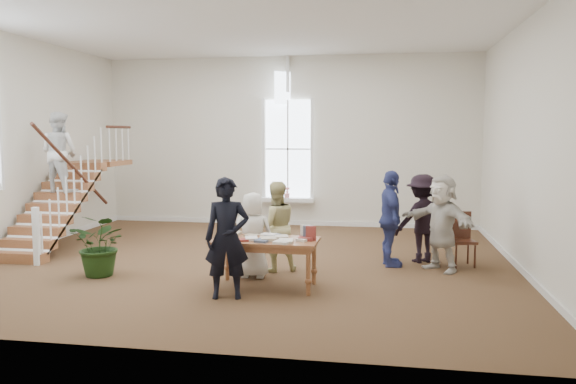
% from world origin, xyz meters
% --- Properties ---
extents(ground, '(10.00, 10.00, 0.00)m').
position_xyz_m(ground, '(0.00, 0.00, 0.00)').
color(ground, '#4C371D').
rests_on(ground, ground).
extents(room_shell, '(10.49, 10.00, 10.00)m').
position_xyz_m(room_shell, '(-0.00, 4.39, 0.40)').
color(room_shell, silver).
rests_on(room_shell, ground).
extents(staircase, '(1.10, 4.10, 2.92)m').
position_xyz_m(staircase, '(-4.34, 0.75, 1.62)').
color(staircase, brown).
rests_on(staircase, ground).
extents(library_table, '(1.69, 0.87, 0.85)m').
position_xyz_m(library_table, '(0.69, -1.72, 0.71)').
color(library_table, brown).
rests_on(library_table, ground).
extents(police_officer, '(0.74, 0.57, 1.82)m').
position_xyz_m(police_officer, '(0.23, -2.37, 0.91)').
color(police_officer, black).
rests_on(police_officer, ground).
extents(elderly_woman, '(0.75, 0.51, 1.47)m').
position_xyz_m(elderly_woman, '(0.33, -1.12, 0.74)').
color(elderly_woman, silver).
rests_on(elderly_woman, ground).
extents(person_yellow, '(0.97, 0.89, 1.62)m').
position_xyz_m(person_yellow, '(0.63, -0.62, 0.81)').
color(person_yellow, '#CBC17F').
rests_on(person_yellow, ground).
extents(woman_cluster_a, '(0.61, 1.11, 1.79)m').
position_xyz_m(woman_cluster_a, '(2.67, 0.10, 0.89)').
color(woman_cluster_a, navy).
rests_on(woman_cluster_a, ground).
extents(woman_cluster_b, '(1.26, 1.07, 1.69)m').
position_xyz_m(woman_cluster_b, '(3.27, 0.55, 0.85)').
color(woman_cluster_b, black).
rests_on(woman_cluster_b, ground).
extents(woman_cluster_c, '(1.47, 1.54, 1.74)m').
position_xyz_m(woman_cluster_c, '(3.57, -0.10, 0.87)').
color(woman_cluster_c, beige).
rests_on(woman_cluster_c, ground).
extents(floor_plant, '(1.06, 0.94, 1.09)m').
position_xyz_m(floor_plant, '(-2.27, -1.48, 0.55)').
color(floor_plant, black).
rests_on(floor_plant, ground).
extents(side_chair, '(0.52, 0.52, 1.00)m').
position_xyz_m(side_chair, '(3.98, 0.40, 0.56)').
color(side_chair, '#35180E').
rests_on(side_chair, ground).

